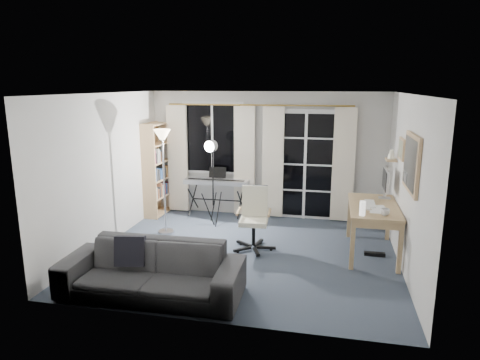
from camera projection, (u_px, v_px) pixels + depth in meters
name	position (u px, v px, depth m)	size (l,w,h in m)	color
floor	(245.00, 253.00, 6.56)	(4.50, 4.00, 0.02)	#3A4254
window	(213.00, 138.00, 8.33)	(1.20, 0.08, 1.40)	white
french_door	(305.00, 166.00, 8.06)	(1.32, 0.09, 2.11)	white
curtains	(258.00, 161.00, 8.14)	(3.60, 0.07, 2.13)	gold
bookshelf	(156.00, 171.00, 8.39)	(0.33, 0.86, 1.81)	tan
torchiere_lamp	(163.00, 150.00, 7.15)	(0.35, 0.35, 1.80)	#B2B2B7
keyboard_piano	(216.00, 182.00, 8.22)	(1.24, 0.60, 0.90)	black
studio_light	(211.00, 156.00, 7.57)	(0.34, 0.35, 1.60)	black
office_chair	(254.00, 212.00, 6.68)	(0.66, 0.68, 0.98)	black
desk	(373.00, 211.00, 6.41)	(0.71, 1.42, 0.76)	tan
monitor	(386.00, 181.00, 6.72)	(0.18, 0.55, 0.48)	silver
desk_clutter	(370.00, 220.00, 6.22)	(0.45, 0.86, 0.96)	white
mug	(385.00, 211.00, 5.88)	(0.12, 0.10, 0.12)	silver
wall_mirror	(411.00, 163.00, 5.43)	(0.04, 0.94, 0.74)	tan
framed_print	(402.00, 149.00, 6.28)	(0.03, 0.42, 0.32)	tan
wall_shelf	(391.00, 156.00, 6.81)	(0.16, 0.30, 0.18)	tan
sofa	(151.00, 262.00, 5.16)	(2.21, 0.69, 0.86)	#2D2D2F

